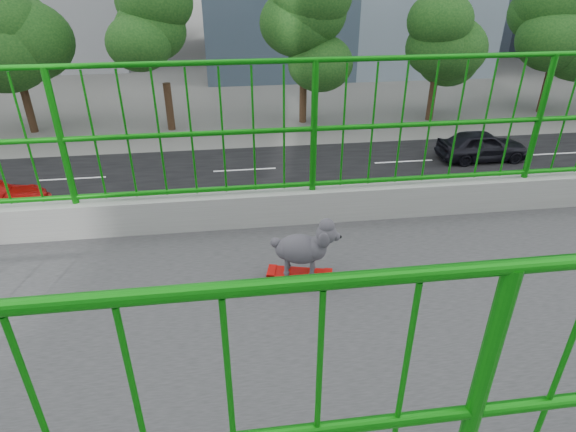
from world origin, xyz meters
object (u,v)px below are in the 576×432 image
at_px(car_4, 482,146).
at_px(skateboard, 300,274).
at_px(car_6, 93,291).
at_px(car_1, 487,259).
at_px(car_2, 253,224).
at_px(poodle, 304,247).

bearing_deg(car_4, skateboard, 146.36).
distance_m(skateboard, car_6, 11.71).
xyz_separation_m(car_1, car_4, (-9.60, 4.79, 0.02)).
height_order(car_1, car_2, car_1).
height_order(poodle, car_2, poodle).
bearing_deg(car_6, skateboard, 27.68).
bearing_deg(car_4, car_6, 119.82).
bearing_deg(car_6, car_1, 90.00).
distance_m(poodle, car_6, 11.86).
bearing_deg(poodle, skateboard, -90.00).
relative_size(skateboard, car_6, 0.10).
bearing_deg(car_2, car_1, -114.15).
bearing_deg(car_2, car_4, -61.79).
relative_size(car_1, car_6, 0.91).
xyz_separation_m(poodle, car_1, (-8.71, 7.36, -6.55)).
xyz_separation_m(car_2, car_6, (3.20, -4.82, -0.05)).
bearing_deg(car_4, car_2, 118.21).
height_order(skateboard, car_1, skateboard).
bearing_deg(poodle, car_6, -138.00).
distance_m(car_1, car_4, 10.73).
xyz_separation_m(car_2, car_4, (-6.40, 11.93, 0.03)).
distance_m(skateboard, car_1, 13.05).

